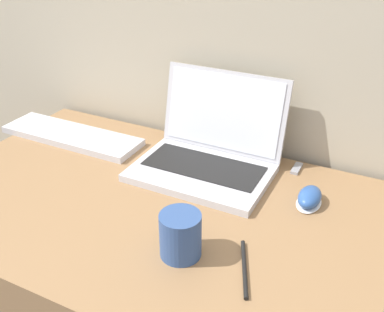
% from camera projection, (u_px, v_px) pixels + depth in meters
% --- Properties ---
extents(desk, '(1.13, 0.71, 0.70)m').
position_uv_depth(desk, '(152.00, 302.00, 1.27)').
color(desk, '#936D47').
rests_on(desk, ground_plane).
extents(laptop, '(0.36, 0.30, 0.24)m').
position_uv_depth(laptop, '(209.00, 150.00, 1.21)').
color(laptop, silver).
rests_on(laptop, desk).
extents(drink_cup, '(0.09, 0.09, 0.10)m').
position_uv_depth(drink_cup, '(180.00, 234.00, 0.90)').
color(drink_cup, '#33518C').
rests_on(drink_cup, desk).
extents(computer_mouse, '(0.06, 0.10, 0.04)m').
position_uv_depth(computer_mouse, '(310.00, 198.00, 1.08)').
color(computer_mouse, white).
rests_on(computer_mouse, desk).
extents(external_keyboard, '(0.45, 0.13, 0.02)m').
position_uv_depth(external_keyboard, '(72.00, 136.00, 1.39)').
color(external_keyboard, silver).
rests_on(external_keyboard, desk).
extents(usb_stick, '(0.02, 0.06, 0.01)m').
position_uv_depth(usb_stick, '(297.00, 168.00, 1.23)').
color(usb_stick, '#99999E').
rests_on(usb_stick, desk).
extents(pen, '(0.07, 0.15, 0.01)m').
position_uv_depth(pen, '(244.00, 268.00, 0.89)').
color(pen, black).
rests_on(pen, desk).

